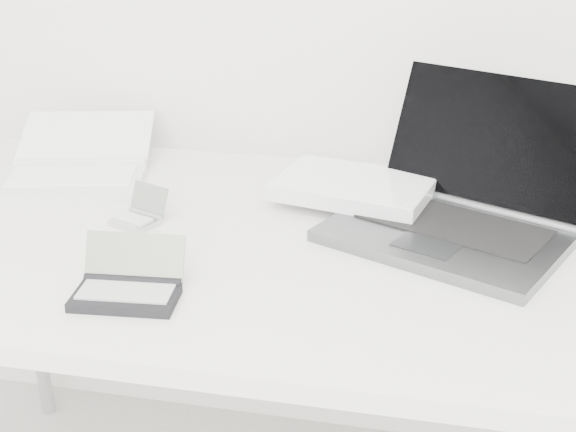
% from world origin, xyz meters
% --- Properties ---
extents(desk, '(1.60, 0.80, 0.73)m').
position_xyz_m(desk, '(0.00, 1.55, 0.68)').
color(desk, white).
rests_on(desk, ground).
extents(laptop_large, '(0.59, 0.48, 0.24)m').
position_xyz_m(laptop_large, '(0.18, 1.67, 0.77)').
color(laptop_large, '#5C5F61').
rests_on(laptop_large, desk).
extents(netbook_open_white, '(0.34, 0.40, 0.08)m').
position_xyz_m(netbook_open_white, '(-0.51, 1.73, 0.75)').
color(netbook_open_white, white).
rests_on(netbook_open_white, desk).
extents(pda_silver, '(0.10, 0.10, 0.06)m').
position_xyz_m(pda_silver, '(-0.31, 1.56, 0.74)').
color(pda_silver, silver).
rests_on(pda_silver, desk).
extents(palmtop_charcoal, '(0.16, 0.13, 0.08)m').
position_xyz_m(palmtop_charcoal, '(-0.23, 1.31, 0.75)').
color(palmtop_charcoal, black).
rests_on(palmtop_charcoal, desk).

